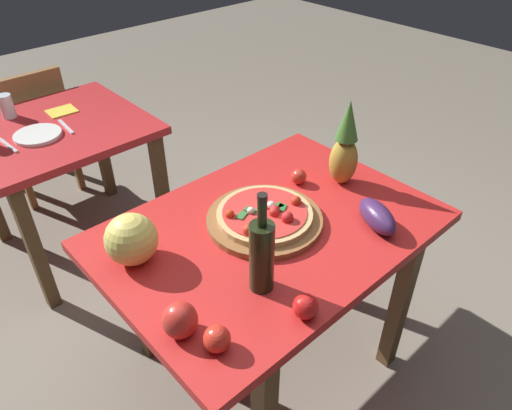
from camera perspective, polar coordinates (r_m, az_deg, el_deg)
ground_plane at (r=2.26m, az=1.34°, el=-17.59°), size 10.00×10.00×0.00m
display_table at (r=1.77m, az=1.64°, el=-4.96°), size 1.19×0.85×0.75m
background_table at (r=2.64m, az=-22.39°, el=6.45°), size 0.84×0.79×0.75m
dining_chair at (r=3.26m, az=-25.18°, el=8.43°), size 0.41×0.41×0.85m
pizza_board at (r=1.72m, az=1.12°, el=-1.73°), size 0.42×0.42×0.02m
pizza at (r=1.70m, az=1.19°, el=-1.05°), size 0.35×0.35×0.06m
wine_bottle at (r=1.40m, az=0.69°, el=-6.01°), size 0.08×0.08×0.35m
pineapple_left at (r=1.89m, az=10.67°, el=6.82°), size 0.11×0.11×0.36m
melon at (r=1.57m, az=-14.78°, el=-4.01°), size 0.17×0.17×0.17m
bell_pepper at (r=1.35m, az=-9.13°, el=-13.52°), size 0.10×0.10×0.11m
eggplant at (r=1.74m, az=14.38°, el=-1.32°), size 0.16×0.22×0.09m
tomato_at_corner at (r=1.39m, az=6.00°, el=-12.05°), size 0.08×0.08×0.08m
tomato_beside_pepper at (r=1.93m, az=5.16°, el=3.43°), size 0.06×0.06×0.06m
tomato_by_bottle at (r=1.31m, az=-4.73°, el=-15.77°), size 0.08×0.08×0.08m
drinking_glass_water at (r=2.75m, az=-27.82°, el=10.48°), size 0.07×0.07×0.12m
dinner_plate at (r=2.51m, az=-24.81°, el=7.68°), size 0.22×0.22×0.02m
fork_utensil at (r=2.48m, az=-27.71°, el=6.39°), size 0.03×0.18×0.01m
knife_utensil at (r=2.55m, az=-21.92°, el=8.75°), size 0.03×0.18×0.01m
napkin_folded at (r=2.73m, az=-22.35°, el=10.41°), size 0.15×0.13×0.01m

